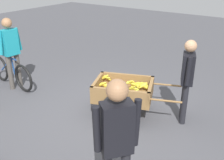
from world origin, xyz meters
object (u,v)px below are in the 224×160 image
(bicycle, at_px, (11,72))
(cyclist_person, at_px, (11,47))
(bystander_person, at_px, (117,137))
(fruit_cart, at_px, (124,93))
(vendor_person, at_px, (187,75))

(bicycle, height_order, cyclist_person, cyclist_person)
(bicycle, distance_m, bystander_person, 4.40)
(bystander_person, bearing_deg, fruit_cart, -59.68)
(fruit_cart, height_order, cyclist_person, cyclist_person)
(vendor_person, height_order, cyclist_person, cyclist_person)
(fruit_cart, distance_m, bicycle, 2.96)
(fruit_cart, height_order, vendor_person, vendor_person)
(vendor_person, xyz_separation_m, bicycle, (3.98, 0.87, -0.59))
(bystander_person, bearing_deg, cyclist_person, -20.91)
(bicycle, bearing_deg, vendor_person, -167.70)
(vendor_person, bearing_deg, cyclist_person, 12.94)
(fruit_cart, relative_size, vendor_person, 1.15)
(fruit_cart, height_order, bicycle, bicycle)
(cyclist_person, height_order, bystander_person, bystander_person)
(vendor_person, height_order, bystander_person, bystander_person)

